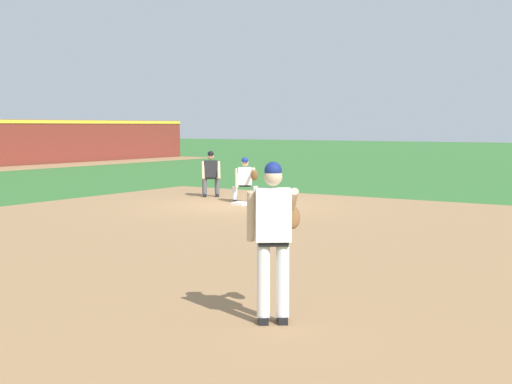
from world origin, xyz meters
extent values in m
plane|color=#336B2D|center=(0.00, 0.00, 0.00)|extent=(160.00, 160.00, 0.00)
cube|color=#9E754C|center=(-4.92, -3.59, 0.00)|extent=(18.00, 18.00, 0.01)
cube|color=white|center=(0.00, 0.00, 0.04)|extent=(0.38, 0.38, 0.09)
sphere|color=white|center=(-2.93, -2.24, 0.04)|extent=(0.07, 0.07, 0.07)
cube|color=black|center=(-9.87, -7.08, 0.04)|extent=(0.27, 0.24, 0.09)
cylinder|color=white|center=(-9.90, -7.10, 0.50)|extent=(0.15, 0.15, 0.84)
cube|color=black|center=(-9.74, -7.25, 0.04)|extent=(0.27, 0.24, 0.09)
cylinder|color=white|center=(-9.77, -7.28, 0.50)|extent=(0.15, 0.15, 0.84)
cube|color=black|center=(-9.84, -7.19, 0.94)|extent=(0.36, 0.39, 0.06)
cube|color=white|center=(-9.84, -7.19, 1.26)|extent=(0.43, 0.46, 0.60)
sphere|color=#DBB28E|center=(-9.82, -7.18, 1.69)|extent=(0.21, 0.21, 0.21)
sphere|color=navy|center=(-9.82, -7.18, 1.76)|extent=(0.20, 0.20, 0.20)
cube|color=navy|center=(-9.75, -7.12, 1.74)|extent=(0.19, 0.20, 0.02)
cylinder|color=#DBB28E|center=(-9.92, -6.94, 1.23)|extent=(0.21, 0.18, 0.59)
cylinder|color=#DBB28E|center=(-9.45, -7.22, 1.35)|extent=(0.48, 0.38, 0.41)
ellipsoid|color=brown|center=(-9.38, -7.17, 1.19)|extent=(0.36, 0.34, 0.34)
cube|color=black|center=(0.84, 0.03, 0.04)|extent=(0.28, 0.24, 0.09)
cylinder|color=white|center=(0.87, 0.06, 0.28)|extent=(0.15, 0.15, 0.40)
cube|color=black|center=(0.49, 0.52, 0.04)|extent=(0.28, 0.24, 0.09)
cylinder|color=white|center=(0.52, 0.55, 0.28)|extent=(0.15, 0.15, 0.40)
cube|color=black|center=(0.70, 0.30, 0.50)|extent=(0.36, 0.39, 0.06)
cube|color=white|center=(0.70, 0.30, 0.78)|extent=(0.43, 0.47, 0.52)
sphere|color=#DBB28E|center=(0.68, 0.29, 1.17)|extent=(0.21, 0.21, 0.21)
sphere|color=navy|center=(0.68, 0.29, 1.24)|extent=(0.20, 0.20, 0.20)
cube|color=navy|center=(0.61, 0.24, 1.22)|extent=(0.19, 0.20, 0.02)
cylinder|color=#DBB28E|center=(0.50, -0.14, 0.92)|extent=(0.53, 0.41, 0.24)
cylinder|color=#DBB28E|center=(0.47, 0.45, 0.72)|extent=(0.25, 0.21, 0.58)
ellipsoid|color=brown|center=(0.33, -0.27, 0.85)|extent=(0.29, 0.29, 0.35)
cube|color=black|center=(1.59, 1.97, 0.04)|extent=(0.27, 0.25, 0.09)
cylinder|color=#515154|center=(1.62, 1.99, 0.33)|extent=(0.15, 0.15, 0.50)
cube|color=black|center=(1.33, 2.28, 0.04)|extent=(0.27, 0.25, 0.09)
cylinder|color=#515154|center=(1.36, 2.30, 0.33)|extent=(0.15, 0.15, 0.50)
cube|color=black|center=(1.49, 2.15, 0.60)|extent=(0.37, 0.39, 0.06)
cube|color=#232326|center=(1.49, 2.15, 0.89)|extent=(0.44, 0.46, 0.54)
sphere|color=#DBB28E|center=(1.47, 2.13, 1.29)|extent=(0.21, 0.21, 0.21)
sphere|color=black|center=(1.47, 2.13, 1.36)|extent=(0.20, 0.20, 0.20)
cube|color=black|center=(1.40, 2.08, 1.34)|extent=(0.19, 0.20, 0.02)
cylinder|color=#DBB28E|center=(1.53, 1.86, 0.86)|extent=(0.31, 0.28, 0.56)
cylinder|color=#DBB28E|center=(1.22, 2.25, 0.86)|extent=(0.31, 0.28, 0.56)
camera|label=1|loc=(-16.62, -11.38, 2.27)|focal=50.00mm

